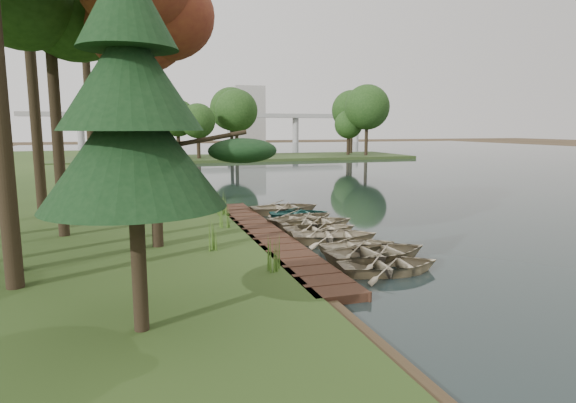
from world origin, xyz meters
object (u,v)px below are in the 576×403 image
object	(u,v)px
rowboat_2	(359,244)
stored_rowboat	(149,197)
boardwalk	(265,236)
pine_tree	(131,108)
rowboat_0	(390,263)
rowboat_1	(379,250)

from	to	relation	value
rowboat_2	stored_rowboat	distance (m)	14.66
boardwalk	pine_tree	distance (m)	11.15
boardwalk	rowboat_0	world-z (taller)	rowboat_0
boardwalk	stored_rowboat	bearing A→B (deg)	114.61
rowboat_1	stored_rowboat	world-z (taller)	stored_rowboat
rowboat_2	pine_tree	distance (m)	10.66
boardwalk	rowboat_2	xyz separation A→B (m)	(2.78, -3.20, 0.21)
rowboat_1	rowboat_2	distance (m)	1.33
boardwalk	pine_tree	xyz separation A→B (m)	(-5.10, -8.62, 4.90)
rowboat_0	rowboat_1	xyz separation A→B (m)	(0.33, 1.35, 0.05)
rowboat_0	rowboat_1	world-z (taller)	rowboat_1
rowboat_1	rowboat_2	size ratio (longest dim) A/B	1.26
rowboat_1	stored_rowboat	distance (m)	15.87
rowboat_0	pine_tree	bearing A→B (deg)	115.70
rowboat_1	pine_tree	distance (m)	10.08
rowboat_0	stored_rowboat	size ratio (longest dim) A/B	0.94
rowboat_0	pine_tree	distance (m)	9.36
boardwalk	rowboat_0	bearing A→B (deg)	-66.62
rowboat_1	rowboat_0	bearing A→B (deg)	162.63
pine_tree	rowboat_1	bearing A→B (deg)	27.24
rowboat_2	stored_rowboat	world-z (taller)	stored_rowboat
pine_tree	rowboat_2	bearing A→B (deg)	34.56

